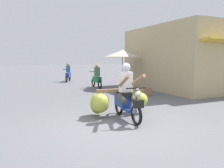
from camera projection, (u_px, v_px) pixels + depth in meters
name	position (u px, v px, depth m)	size (l,w,h in m)	color
ground_plane	(121.00, 128.00, 5.53)	(120.00, 120.00, 0.00)	slate
motorbike_main_loaded	(117.00, 99.00, 6.60)	(1.89, 1.92, 1.58)	black
motorbike_distant_ahead_left	(68.00, 74.00, 16.78)	(0.83, 1.50, 1.40)	black
motorbike_distant_ahead_right	(97.00, 78.00, 13.16)	(0.50, 1.62, 1.40)	black
shopfront_building	(188.00, 58.00, 13.01)	(4.98, 6.68, 3.44)	tan
market_umbrella_near_shop	(122.00, 54.00, 12.72)	(2.04, 2.04, 2.19)	#99999E
produce_crate	(145.00, 92.00, 10.45)	(0.56, 0.40, 0.36)	olive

